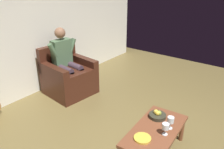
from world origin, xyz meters
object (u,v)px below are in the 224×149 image
at_px(armchair, 68,77).
at_px(wine_glass_far, 166,127).
at_px(decorative_dish, 142,138).
at_px(wine_glass_near, 171,121).
at_px(person_seated, 66,59).
at_px(fruit_bowl, 157,115).
at_px(coffee_table, 155,133).

xyz_separation_m(armchair, wine_glass_far, (0.57, 2.35, 0.17)).
xyz_separation_m(wine_glass_far, decorative_dish, (0.25, -0.18, -0.10)).
bearing_deg(wine_glass_near, wine_glass_far, 0.74).
distance_m(person_seated, fruit_bowl, 2.17).
height_order(armchair, coffee_table, armchair).
xyz_separation_m(wine_glass_near, decorative_dish, (0.40, -0.17, -0.11)).
height_order(armchair, fruit_bowl, armchair).
bearing_deg(wine_glass_far, coffee_table, -98.83).
height_order(armchair, wine_glass_far, armchair).
bearing_deg(armchair, wine_glass_near, 86.20).
height_order(armchair, wine_glass_near, armchair).
bearing_deg(coffee_table, person_seated, -103.75).
relative_size(armchair, decorative_dish, 4.43).
relative_size(person_seated, wine_glass_far, 8.30).
distance_m(wine_glass_far, fruit_bowl, 0.38).
height_order(fruit_bowl, decorative_dish, fruit_bowl).
bearing_deg(wine_glass_near, fruit_bowl, -117.93).
distance_m(armchair, wine_glass_far, 2.42).
bearing_deg(person_seated, armchair, 90.00).
height_order(coffee_table, decorative_dish, decorative_dish).
height_order(armchair, decorative_dish, armchair).
bearing_deg(fruit_bowl, person_seated, -97.73).
relative_size(coffee_table, wine_glass_far, 6.93).
xyz_separation_m(fruit_bowl, decorative_dish, (0.53, 0.07, -0.03)).
relative_size(wine_glass_far, decorative_dish, 0.74).
xyz_separation_m(wine_glass_near, wine_glass_far, (0.15, 0.00, -0.01)).
bearing_deg(coffee_table, armchair, -103.85).
distance_m(armchair, fruit_bowl, 2.12).
bearing_deg(wine_glass_far, wine_glass_near, -179.26).
distance_m(person_seated, wine_glass_near, 2.42).
bearing_deg(person_seated, wine_glass_far, 82.77).
distance_m(person_seated, decorative_dish, 2.37).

